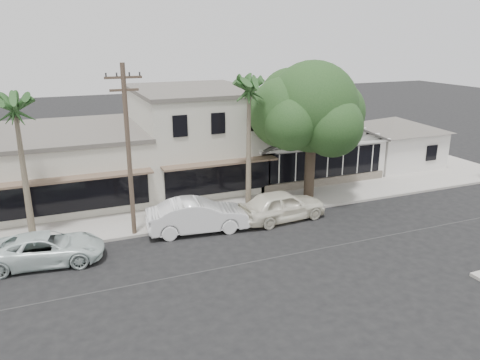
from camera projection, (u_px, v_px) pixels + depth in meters
name	position (u px, v px, depth m)	size (l,w,h in m)	color
ground	(332.00, 247.00, 23.68)	(140.00, 140.00, 0.00)	black
sidewalk_north	(147.00, 221.00, 26.71)	(90.00, 3.50, 0.15)	#9E9991
corner_shop	(299.00, 140.00, 35.74)	(10.40, 8.60, 5.10)	silver
side_cottage	(392.00, 147.00, 38.20)	(6.00, 6.00, 3.00)	silver
row_building_near	(195.00, 137.00, 33.55)	(8.00, 10.00, 6.50)	beige
row_building_midnear	(63.00, 165.00, 30.61)	(10.00, 10.00, 4.20)	silver
utility_pole	(128.00, 148.00, 23.58)	(1.80, 0.24, 9.00)	brown
car_0	(282.00, 205.00, 26.90)	(2.08, 5.18, 1.76)	silver
car_1	(198.00, 216.00, 25.29)	(1.91, 5.48, 1.81)	white
car_2	(46.00, 249.00, 21.80)	(2.42, 5.24, 1.46)	silver
shade_tree	(309.00, 109.00, 29.19)	(7.98, 7.21, 8.85)	#423628
palm_east	(249.00, 90.00, 26.13)	(2.58, 2.58, 8.51)	#726651
palm_mid	(15.00, 108.00, 22.33)	(2.75, 2.75, 8.06)	#726651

